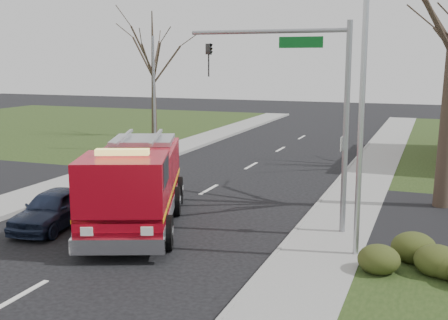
% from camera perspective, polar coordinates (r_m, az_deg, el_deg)
% --- Properties ---
extents(ground, '(120.00, 120.00, 0.00)m').
position_cam_1_polar(ground, '(19.36, -8.36, -6.81)').
color(ground, black).
rests_on(ground, ground).
extents(sidewalk_right, '(2.40, 80.00, 0.15)m').
position_cam_1_polar(sidewalk_right, '(17.31, 10.11, -8.66)').
color(sidewalk_right, gray).
rests_on(sidewalk_right, ground).
extents(hedge_corner, '(2.80, 2.00, 0.90)m').
position_cam_1_polar(hedge_corner, '(15.95, 19.52, -8.83)').
color(hedge_corner, '#2B3714').
rests_on(hedge_corner, lawn_right).
extents(bare_tree_left, '(4.50, 4.50, 9.00)m').
position_cam_1_polar(bare_tree_left, '(40.88, -7.23, 10.00)').
color(bare_tree_left, '#35291F').
rests_on(bare_tree_left, ground).
extents(traffic_signal_mast, '(5.29, 0.18, 6.80)m').
position_cam_1_polar(traffic_signal_mast, '(18.09, 8.36, 7.19)').
color(traffic_signal_mast, gray).
rests_on(traffic_signal_mast, ground).
extents(streetlight_pole, '(1.48, 0.16, 8.40)m').
position_cam_1_polar(streetlight_pole, '(15.80, 13.64, 6.03)').
color(streetlight_pole, '#B7BABF').
rests_on(streetlight_pole, ground).
extents(utility_pole_far, '(0.14, 0.14, 7.00)m').
position_cam_1_polar(utility_pole_far, '(34.14, -7.11, 6.52)').
color(utility_pole_far, gray).
rests_on(utility_pole_far, ground).
extents(fire_engine, '(5.20, 7.98, 3.05)m').
position_cam_1_polar(fire_engine, '(19.22, -9.03, -2.69)').
color(fire_engine, '#A40716').
rests_on(fire_engine, ground).
extents(parked_car_maroon, '(1.97, 3.99, 1.31)m').
position_cam_1_polar(parked_car_maroon, '(19.88, -16.93, -4.73)').
color(parked_car_maroon, '#192239').
rests_on(parked_car_maroon, ground).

